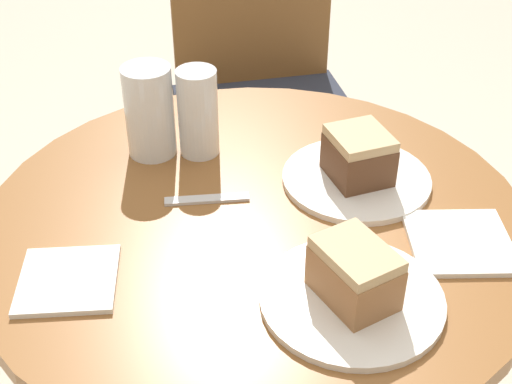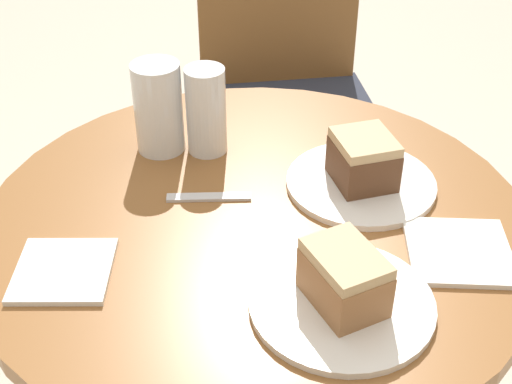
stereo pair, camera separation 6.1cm
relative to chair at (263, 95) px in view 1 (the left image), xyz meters
The scene contains 11 objects.
table 0.83m from the chair, 93.76° to the right, with size 0.82×0.82×0.72m.
chair is the anchor object (origin of this frame).
plate_near 0.80m from the chair, 81.88° to the right, with size 0.23×0.23×0.01m.
plate_far 1.05m from the chair, 86.67° to the right, with size 0.23×0.23×0.01m.
cake_slice_near 0.81m from the chair, 81.88° to the right, with size 0.11×0.12×0.08m.
cake_slice_far 1.06m from the chair, 86.67° to the right, with size 0.12×0.13×0.08m.
glass_lemonade 0.75m from the chair, 108.71° to the right, with size 0.08×0.08×0.15m.
glass_water 0.73m from the chair, 102.24° to the right, with size 0.07×0.07×0.15m.
napkin_stack 0.97m from the chair, 75.97° to the right, with size 0.14×0.14×0.01m.
spoon 0.84m from the chair, 99.16° to the right, with size 0.13×0.03×0.00m.
napkin_side 1.04m from the chair, 107.61° to the right, with size 0.13×0.13×0.01m.
Camera 1 is at (-0.04, -0.84, 1.36)m, focal length 50.00 mm.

